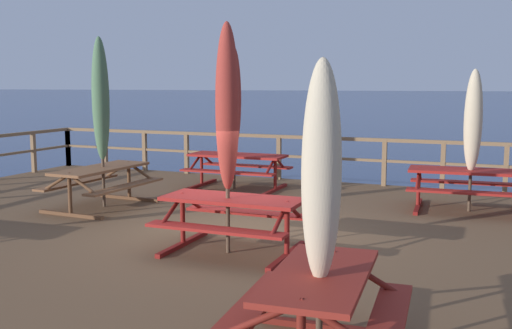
% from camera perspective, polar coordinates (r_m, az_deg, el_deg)
% --- Properties ---
extents(ground_plane, '(600.00, 600.00, 0.00)m').
position_cam_1_polar(ground_plane, '(9.39, -1.98, -11.66)').
color(ground_plane, navy).
extents(wooden_deck, '(15.63, 11.13, 0.81)m').
position_cam_1_polar(wooden_deck, '(9.26, -1.99, -9.30)').
color(wooden_deck, brown).
rests_on(wooden_deck, ground).
extents(railing_waterside_far, '(15.43, 0.10, 1.09)m').
position_cam_1_polar(railing_waterside_far, '(14.06, 7.11, 1.18)').
color(railing_waterside_far, brown).
rests_on(railing_waterside_far, wooden_deck).
extents(picnic_table_front_left, '(1.94, 1.40, 0.78)m').
position_cam_1_polar(picnic_table_front_left, '(8.19, -2.23, -4.59)').
color(picnic_table_front_left, maroon).
rests_on(picnic_table_front_left, wooden_deck).
extents(picnic_table_mid_centre, '(2.16, 1.41, 0.78)m').
position_cam_1_polar(picnic_table_mid_centre, '(13.18, -1.79, 0.12)').
color(picnic_table_mid_centre, maroon).
rests_on(picnic_table_mid_centre, wooden_deck).
extents(picnic_table_mid_right, '(1.52, 1.75, 0.78)m').
position_cam_1_polar(picnic_table_mid_right, '(5.05, 6.12, -12.62)').
color(picnic_table_mid_right, maroon).
rests_on(picnic_table_mid_right, wooden_deck).
extents(picnic_table_back_left, '(1.49, 2.11, 0.78)m').
position_cam_1_polar(picnic_table_back_left, '(11.50, -14.65, -1.25)').
color(picnic_table_back_left, brown).
rests_on(picnic_table_back_left, wooden_deck).
extents(picnic_table_front_right, '(2.19, 1.53, 0.78)m').
position_cam_1_polar(picnic_table_front_right, '(11.47, 19.73, -1.47)').
color(picnic_table_front_right, maroon).
rests_on(picnic_table_front_right, wooden_deck).
extents(patio_umbrella_short_front, '(0.32, 0.32, 3.12)m').
position_cam_1_polar(patio_umbrella_short_front, '(7.95, -2.78, 5.42)').
color(patio_umbrella_short_front, '#4C3828').
rests_on(patio_umbrella_short_front, wooden_deck).
extents(patio_umbrella_tall_front, '(0.32, 0.32, 3.13)m').
position_cam_1_polar(patio_umbrella_tall_front, '(13.02, -2.14, 6.30)').
color(patio_umbrella_tall_front, '#4C3828').
rests_on(patio_umbrella_tall_front, wooden_deck).
extents(patio_umbrella_tall_mid_left, '(0.32, 0.32, 2.51)m').
position_cam_1_polar(patio_umbrella_tall_mid_left, '(4.71, 6.30, -0.92)').
color(patio_umbrella_tall_mid_left, '#4C3828').
rests_on(patio_umbrella_tall_mid_left, wooden_deck).
extents(patio_umbrella_short_mid, '(0.32, 0.32, 3.18)m').
position_cam_1_polar(patio_umbrella_short_mid, '(11.42, -14.69, 6.03)').
color(patio_umbrella_short_mid, '#4C3828').
rests_on(patio_umbrella_short_mid, wooden_deck).
extents(patio_umbrella_tall_mid_right, '(0.32, 0.32, 2.58)m').
position_cam_1_polar(patio_umbrella_tall_mid_right, '(11.35, 20.12, 3.89)').
color(patio_umbrella_tall_mid_right, '#4C3828').
rests_on(patio_umbrella_tall_mid_right, wooden_deck).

